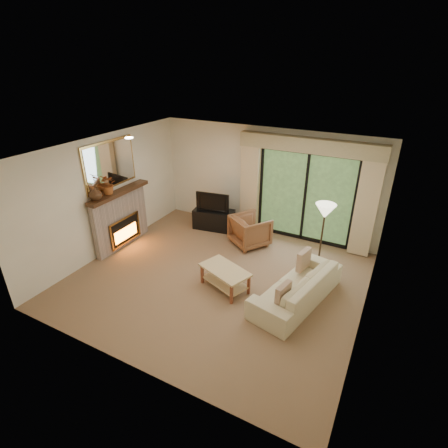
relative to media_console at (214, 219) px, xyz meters
The scene contains 22 objects.
floor 2.29m from the media_console, 59.16° to the right, with size 5.50×5.50×0.00m, color #876648.
ceiling 3.26m from the media_console, 59.16° to the right, with size 5.50×5.50×0.00m, color white.
wall_back 1.66m from the media_console, 25.28° to the left, with size 5.00×5.00×0.00m, color beige.
wall_front 4.72m from the media_console, 75.34° to the right, with size 5.00×5.00×0.00m, color beige.
wall_left 2.72m from the media_console, 129.11° to the right, with size 5.00×5.00×0.00m, color beige.
wall_right 4.50m from the media_console, 26.48° to the right, with size 5.00×5.00×0.00m, color beige.
fireplace 2.32m from the media_console, 129.94° to the right, with size 0.24×1.70×1.37m, color gray, non-canonical shape.
mirror 2.89m from the media_console, 131.54° to the right, with size 0.07×1.45×1.02m, color #B88C46, non-canonical shape.
sliding_door 2.38m from the media_console, 13.01° to the left, with size 2.26×0.10×2.16m, color black, non-canonical shape.
curtain_left 1.31m from the media_console, 25.59° to the left, with size 0.45×0.18×2.35m, color tan.
curtain_right 3.66m from the media_console, ahead, with size 0.45×0.18×2.35m, color tan.
cornice 3.02m from the media_console, 10.73° to the left, with size 3.20×0.24×0.32m, color tan.
media_console is the anchor object (origin of this frame).
tv 0.50m from the media_console, 90.00° to the left, with size 0.86×0.11×0.49m, color black.
armchair 1.22m from the media_console, 16.19° to the right, with size 0.77×0.80×0.73m, color brown.
sofa 3.34m from the media_console, 33.96° to the right, with size 2.08×0.81×0.61m, color beige.
pillow_near 3.67m from the media_console, 42.38° to the right, with size 0.10×0.37×0.37m, color brown.
pillow_far 3.00m from the media_console, 25.14° to the right, with size 0.11×0.40×0.40m, color brown.
coffee_table 2.59m from the media_console, 56.05° to the right, with size 0.97×0.53×0.44m, color tan, non-canonical shape.
floor_lamp 2.99m from the media_console, 13.28° to the right, with size 0.40×0.40×1.49m, color beige, non-canonical shape.
vase 3.04m from the media_console, 121.45° to the right, with size 0.27×0.27×0.29m, color #3A2213.
branches 2.80m from the media_console, 125.97° to the right, with size 0.40×0.35×0.44m, color #984C1F.
Camera 1 is at (2.85, -5.11, 4.10)m, focal length 28.00 mm.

